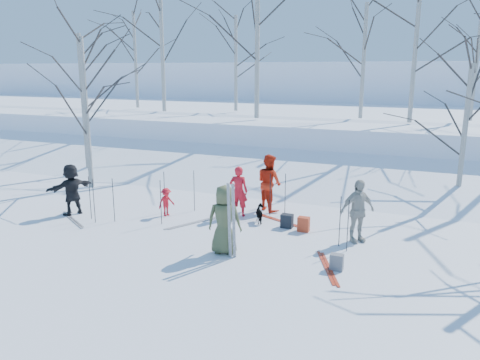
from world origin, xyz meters
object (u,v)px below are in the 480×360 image
at_px(skier_cream_east, 357,211).
at_px(backpack_grey, 337,262).
at_px(skier_redor_behind, 269,183).
at_px(skier_red_north, 239,191).
at_px(skier_red_seated, 166,202).
at_px(dog, 261,214).
at_px(skier_olive_center, 224,220).
at_px(skier_grey_west, 72,189).
at_px(backpack_red, 304,224).
at_px(backpack_dark, 287,221).

xyz_separation_m(skier_cream_east, backpack_grey, (-0.11, -2.03, -0.66)).
height_order(skier_redor_behind, skier_cream_east, skier_redor_behind).
bearing_deg(backpack_grey, skier_cream_east, 86.93).
xyz_separation_m(skier_red_north, skier_cream_east, (3.77, -0.87, 0.06)).
distance_m(skier_red_seated, dog, 3.00).
height_order(skier_olive_center, skier_red_north, skier_olive_center).
relative_size(skier_redor_behind, skier_grey_west, 1.13).
bearing_deg(backpack_grey, skier_red_seated, 160.56).
distance_m(skier_cream_east, dog, 3.00).
xyz_separation_m(dog, backpack_red, (1.40, -0.29, -0.06)).
distance_m(skier_red_seated, backpack_red, 4.36).
height_order(skier_red_seated, skier_grey_west, skier_grey_west).
bearing_deg(skier_olive_center, skier_cream_east, -155.95).
bearing_deg(backpack_dark, backpack_red, -13.59).
bearing_deg(backpack_dark, backpack_grey, -51.21).
xyz_separation_m(skier_cream_east, backpack_red, (-1.50, 0.23, -0.64)).
bearing_deg(skier_red_seated, skier_cream_east, -67.17).
xyz_separation_m(skier_olive_center, backpack_dark, (0.87, 2.45, -0.67)).
bearing_deg(skier_red_north, skier_olive_center, 95.81).
relative_size(skier_olive_center, backpack_red, 4.15).
bearing_deg(skier_olive_center, backpack_red, -132.84).
xyz_separation_m(skier_olive_center, backpack_red, (1.40, 2.32, -0.66)).
relative_size(skier_red_north, dog, 2.52).
xyz_separation_m(skier_red_seated, backpack_red, (4.35, 0.24, -0.24)).
distance_m(skier_olive_center, dog, 2.68).
xyz_separation_m(skier_olive_center, skier_red_north, (-0.86, 2.96, -0.08)).
relative_size(skier_red_north, skier_grey_west, 0.97).
bearing_deg(dog, backpack_red, 135.48).
bearing_deg(skier_cream_east, skier_grey_west, 144.33).
xyz_separation_m(skier_red_north, backpack_grey, (3.66, -2.90, -0.60)).
bearing_deg(skier_cream_east, skier_redor_behind, 107.31).
bearing_deg(skier_grey_west, backpack_grey, 104.28).
relative_size(skier_cream_east, skier_grey_west, 1.04).
height_order(skier_grey_west, backpack_grey, skier_grey_west).
relative_size(skier_redor_behind, skier_red_seated, 2.07).
xyz_separation_m(backpack_red, backpack_grey, (1.39, -2.26, -0.02)).
bearing_deg(backpack_red, skier_olive_center, -121.18).
bearing_deg(skier_redor_behind, skier_red_north, 88.31).
relative_size(skier_red_seated, backpack_red, 2.12).
bearing_deg(skier_red_north, skier_cream_east, 156.48).
bearing_deg(skier_red_north, skier_redor_behind, -136.45).
distance_m(skier_olive_center, backpack_dark, 2.68).
xyz_separation_m(skier_red_seated, skier_cream_east, (5.85, 0.00, 0.40)).
xyz_separation_m(skier_red_north, skier_red_seated, (-2.08, -0.88, -0.35)).
bearing_deg(skier_grey_west, skier_red_seated, 130.82).
bearing_deg(skier_cream_east, backpack_dark, 127.55).
bearing_deg(skier_redor_behind, skier_red_seated, 67.61).
distance_m(backpack_red, backpack_grey, 2.66).
relative_size(skier_red_seated, backpack_dark, 2.23).
bearing_deg(backpack_red, skier_red_north, 164.23).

